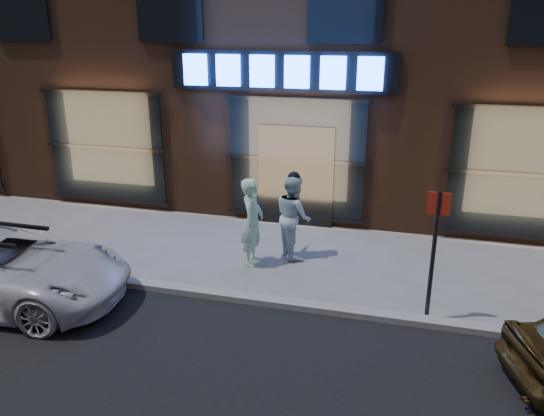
{
  "coord_description": "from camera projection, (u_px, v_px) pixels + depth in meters",
  "views": [
    {
      "loc": [
        2.54,
        -7.85,
        4.64
      ],
      "look_at": [
        0.03,
        1.6,
        1.2
      ],
      "focal_mm": 35.0,
      "sensor_mm": 36.0,
      "label": 1
    }
  ],
  "objects": [
    {
      "name": "ground",
      "position": [
        247.0,
        301.0,
        9.31
      ],
      "size": [
        90.0,
        90.0,
        0.0
      ],
      "primitive_type": "plane",
      "color": "slate",
      "rests_on": "ground"
    },
    {
      "name": "curb",
      "position": [
        247.0,
        298.0,
        9.29
      ],
      "size": [
        60.0,
        0.25,
        0.12
      ],
      "primitive_type": "cube",
      "color": "gray",
      "rests_on": "ground"
    },
    {
      "name": "storefront_building",
      "position": [
        329.0,
        3.0,
        14.89
      ],
      "size": [
        30.2,
        8.28,
        10.3
      ],
      "color": "#54301E",
      "rests_on": "ground"
    },
    {
      "name": "man_bowtie",
      "position": [
        252.0,
        222.0,
        10.49
      ],
      "size": [
        0.45,
        0.67,
        1.79
      ],
      "primitive_type": "imported",
      "rotation": [
        0.0,
        0.0,
        1.6
      ],
      "color": "#C2FFE2",
      "rests_on": "ground"
    },
    {
      "name": "man_cap",
      "position": [
        293.0,
        216.0,
        10.89
      ],
      "size": [
        1.02,
        1.07,
        1.74
      ],
      "primitive_type": "imported",
      "rotation": [
        0.0,
        0.0,
        2.17
      ],
      "color": "white",
      "rests_on": "ground"
    },
    {
      "name": "sign_post",
      "position": [
        434.0,
        245.0,
        8.3
      ],
      "size": [
        0.35,
        0.07,
        2.22
      ],
      "rotation": [
        0.0,
        0.0,
        -0.07
      ],
      "color": "#262628",
      "rests_on": "ground"
    }
  ]
}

